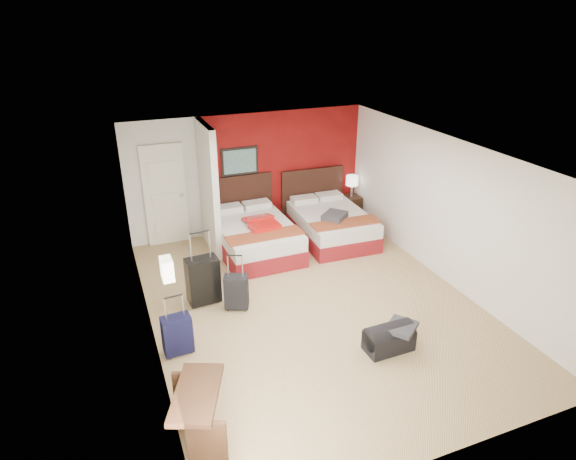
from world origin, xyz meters
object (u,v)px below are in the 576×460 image
suitcase_charcoal (236,293)px  suitcase_navy (177,336)px  nightstand (351,208)px  table_lamp (352,186)px  desk (199,419)px  red_suitcase_open (261,223)px  suitcase_black (203,282)px  bed_right (332,226)px  bed_left (255,238)px  duffel_bag (389,339)px

suitcase_charcoal → suitcase_navy: 1.32m
nightstand → table_lamp: size_ratio=1.13×
suitcase_charcoal → desk: 2.71m
red_suitcase_open → suitcase_navy: size_ratio=1.39×
suitcase_charcoal → desk: bearing=-92.2°
suitcase_black → suitcase_navy: (-0.63, -1.15, -0.11)m
bed_right → nightstand: (0.87, 0.79, -0.02)m
table_lamp → desk: size_ratio=0.53×
bed_right → red_suitcase_open: red_suitcase_open is taller
table_lamp → suitcase_navy: 5.64m
bed_right → suitcase_black: 3.33m
red_suitcase_open → bed_right: bearing=-1.2°
suitcase_navy → bed_right: bearing=31.0°
red_suitcase_open → suitcase_black: suitcase_black is taller
table_lamp → suitcase_charcoal: bearing=-143.1°
suitcase_charcoal → nightstand: bearing=59.4°
bed_left → desk: 4.73m
bed_left → suitcase_charcoal: bearing=-117.5°
red_suitcase_open → nightstand: size_ratio=1.41×
red_suitcase_open → duffel_bag: 3.60m
bed_right → red_suitcase_open: (-1.56, -0.09, 0.36)m
suitcase_navy → red_suitcase_open: bearing=45.9°
nightstand → desk: (-4.57, -5.05, 0.10)m
suitcase_black → duffel_bag: (2.13, -2.17, -0.21)m
duffel_bag → suitcase_navy: bearing=158.5°
bed_right → nightstand: 1.17m
table_lamp → suitcase_navy: bearing=-143.3°
bed_left → nightstand: (2.53, 0.78, -0.03)m
bed_left → desk: size_ratio=2.22×
bed_left → desk: desk is taller
bed_right → suitcase_charcoal: size_ratio=3.50×
suitcase_charcoal → desk: (-1.13, -2.47, 0.10)m
bed_right → desk: 5.64m
suitcase_black → nightstand: bearing=25.6°
suitcase_charcoal → bed_right: bearing=57.4°
nightstand → desk: size_ratio=0.60×
bed_left → desk: (-2.04, -4.27, 0.08)m
suitcase_navy → suitcase_charcoal: bearing=31.8°
suitcase_charcoal → desk: size_ratio=0.61×
bed_left → nightstand: 2.65m
duffel_bag → desk: desk is taller
nightstand → suitcase_black: size_ratio=0.71×
suitcase_black → desk: size_ratio=0.84×
red_suitcase_open → suitcase_navy: 3.26m
nightstand → duffel_bag: (-1.75, -4.38, -0.10)m
bed_left → duffel_bag: (0.78, -3.60, -0.13)m
nightstand → suitcase_black: suitcase_black is taller
bed_left → nightstand: bed_left is taller
bed_right → desk: (-3.70, -4.26, 0.09)m
bed_right → duffel_bag: 3.70m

